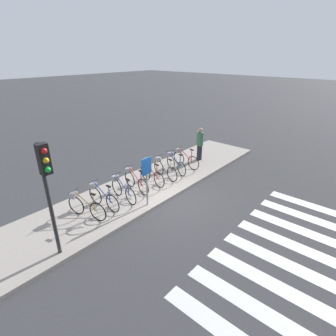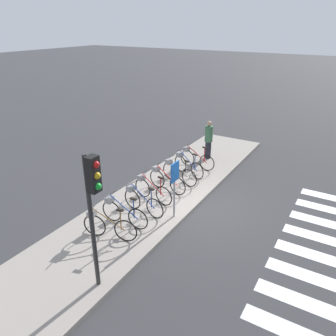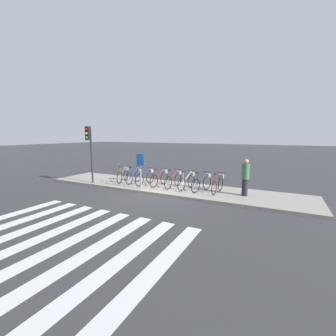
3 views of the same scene
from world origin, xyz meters
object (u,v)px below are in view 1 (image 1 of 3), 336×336
object	(u,v)px
parked_bicycle_0	(84,205)
parked_bicycle_1	(102,196)
parked_bicycle_4	(151,173)
pedestrian	(200,143)
parked_bicycle_2	(122,188)
traffic_light	(47,178)
parked_bicycle_6	(175,163)
parked_bicycle_7	(185,158)
sign_post	(147,174)
parked_bicycle_3	(135,180)
parked_bicycle_5	(164,168)

from	to	relation	value
parked_bicycle_0	parked_bicycle_1	bearing A→B (deg)	5.43
parked_bicycle_4	pedestrian	xyz separation A→B (m)	(3.55, -0.02, 0.44)
parked_bicycle_2	traffic_light	distance (m)	3.72
parked_bicycle_1	parked_bicycle_6	world-z (taller)	same
parked_bicycle_7	parked_bicycle_4	bearing A→B (deg)	179.94
parked_bicycle_4	sign_post	bearing A→B (deg)	-139.20
parked_bicycle_4	parked_bicycle_6	distance (m)	1.56
parked_bicycle_6	sign_post	distance (m)	3.20
parked_bicycle_1	parked_bicycle_7	size ratio (longest dim) A/B	1.00
parked_bicycle_4	parked_bicycle_6	size ratio (longest dim) A/B	1.04
parked_bicycle_0	sign_post	world-z (taller)	sign_post
parked_bicycle_3	parked_bicycle_4	size ratio (longest dim) A/B	1.00
parked_bicycle_4	parked_bicycle_6	world-z (taller)	same
parked_bicycle_3	parked_bicycle_4	world-z (taller)	same
parked_bicycle_3	parked_bicycle_7	distance (m)	3.18
parked_bicycle_3	parked_bicycle_5	bearing A→B (deg)	-3.16
parked_bicycle_0	pedestrian	distance (m)	6.80
parked_bicycle_5	sign_post	bearing A→B (deg)	-152.60
parked_bicycle_3	traffic_light	bearing A→B (deg)	-162.13
parked_bicycle_3	traffic_light	xyz separation A→B (m)	(-3.83, -1.24, 1.87)
parked_bicycle_5	parked_bicycle_7	xyz separation A→B (m)	(1.55, 0.05, 0.00)
traffic_light	parked_bicycle_3	bearing A→B (deg)	17.87
parked_bicycle_0	traffic_light	size ratio (longest dim) A/B	0.49
parked_bicycle_2	parked_bicycle_6	world-z (taller)	same
pedestrian	traffic_light	xyz separation A→B (m)	(-8.24, -1.18, 1.43)
parked_bicycle_7	pedestrian	world-z (taller)	pedestrian
parked_bicycle_1	traffic_light	xyz separation A→B (m)	(-2.20, -1.16, 1.87)
parked_bicycle_3	sign_post	distance (m)	1.51
parked_bicycle_0	parked_bicycle_3	world-z (taller)	same
parked_bicycle_6	traffic_light	world-z (taller)	traffic_light
parked_bicycle_0	parked_bicycle_7	bearing A→B (deg)	1.13
parked_bicycle_3	traffic_light	world-z (taller)	traffic_light
parked_bicycle_1	parked_bicycle_4	distance (m)	2.49
parked_bicycle_4	parked_bicycle_1	bearing A→B (deg)	-179.05
parked_bicycle_2	pedestrian	bearing A→B (deg)	1.27
parked_bicycle_1	traffic_light	distance (m)	3.11
parked_bicycle_0	parked_bicycle_6	world-z (taller)	same
parked_bicycle_4	pedestrian	size ratio (longest dim) A/B	0.95
parked_bicycle_7	pedestrian	distance (m)	1.30
parked_bicycle_0	parked_bicycle_4	bearing A→B (deg)	1.99
parked_bicycle_3	parked_bicycle_4	distance (m)	0.86
parked_bicycle_4	parked_bicycle_7	size ratio (longest dim) A/B	1.00
parked_bicycle_7	traffic_light	xyz separation A→B (m)	(-7.01, -1.20, 1.87)
parked_bicycle_0	pedestrian	bearing A→B (deg)	0.76
traffic_light	sign_post	world-z (taller)	traffic_light
parked_bicycle_3	parked_bicycle_6	world-z (taller)	same
pedestrian	parked_bicycle_1	bearing A→B (deg)	-179.83
parked_bicycle_5	pedestrian	xyz separation A→B (m)	(2.77, 0.03, 0.44)
parked_bicycle_1	parked_bicycle_6	bearing A→B (deg)	0.06
parked_bicycle_1	parked_bicycle_2	xyz separation A→B (m)	(0.83, -0.10, 0.00)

